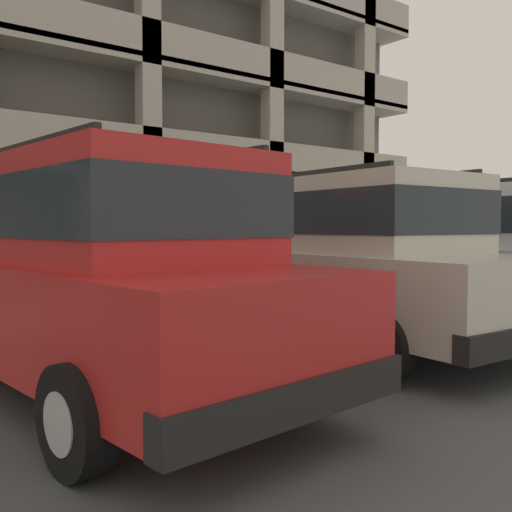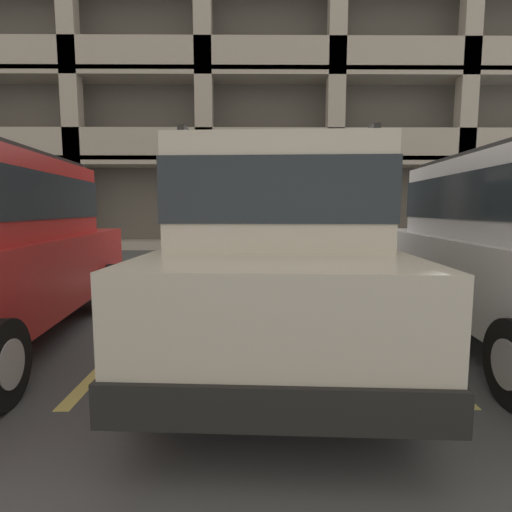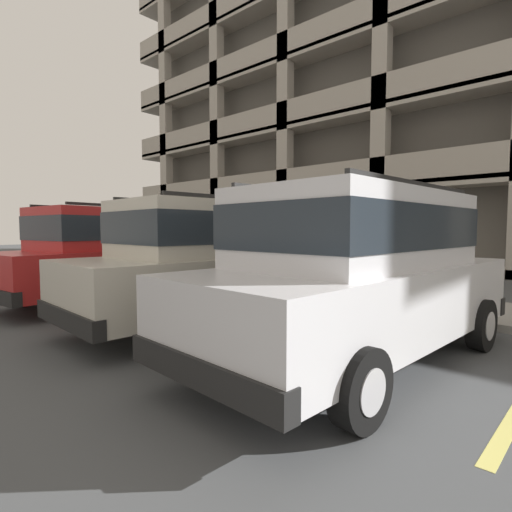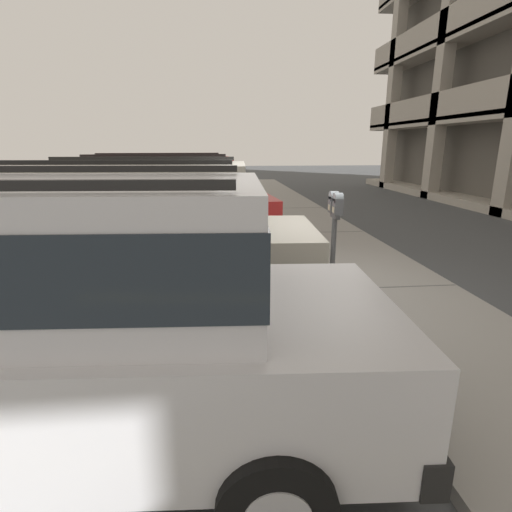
{
  "view_description": "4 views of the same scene",
  "coord_description": "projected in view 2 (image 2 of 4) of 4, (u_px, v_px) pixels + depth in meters",
  "views": [
    {
      "loc": [
        -4.87,
        -7.03,
        1.42
      ],
      "look_at": [
        0.01,
        -0.73,
        1.01
      ],
      "focal_mm": 40.0,
      "sensor_mm": 36.0,
      "label": 1
    },
    {
      "loc": [
        -0.11,
        -6.51,
        1.44
      ],
      "look_at": [
        -0.06,
        -0.65,
        0.75
      ],
      "focal_mm": 28.0,
      "sensor_mm": 36.0,
      "label": 2
    },
    {
      "loc": [
        5.03,
        -6.62,
        1.55
      ],
      "look_at": [
        0.04,
        -1.15,
        1.05
      ],
      "focal_mm": 28.0,
      "sensor_mm": 36.0,
      "label": 3
    },
    {
      "loc": [
        5.47,
        -1.24,
        2.19
      ],
      "look_at": [
        0.33,
        -0.74,
        0.76
      ],
      "focal_mm": 28.0,
      "sensor_mm": 36.0,
      "label": 4
    }
  ],
  "objects": [
    {
      "name": "ground_plane",
      "position": [
        259.0,
        299.0,
        6.64
      ],
      "size": [
        80.0,
        80.0,
        0.1
      ],
      "color": "#444749"
    },
    {
      "name": "sidewalk",
      "position": [
        258.0,
        279.0,
        7.92
      ],
      "size": [
        40.0,
        2.2,
        0.12
      ],
      "color": "gray",
      "rests_on": "ground_plane"
    },
    {
      "name": "parking_stall_lines",
      "position": [
        374.0,
        319.0,
        5.26
      ],
      "size": [
        12.0,
        4.8,
        0.01
      ],
      "color": "#DBD16B",
      "rests_on": "ground_plane"
    },
    {
      "name": "silver_suv",
      "position": [
        277.0,
        243.0,
        4.22
      ],
      "size": [
        2.2,
        4.88,
        2.03
      ],
      "rotation": [
        0.0,
        0.0,
        -0.06
      ],
      "color": "beige",
      "rests_on": "ground_plane"
    },
    {
      "name": "parking_meter_near",
      "position": [
        273.0,
        222.0,
        6.84
      ],
      "size": [
        0.35,
        0.12,
        1.47
      ],
      "color": "#595B60",
      "rests_on": "sidewalk"
    },
    {
      "name": "parking_garage",
      "position": [
        217.0,
        79.0,
        18.71
      ],
      "size": [
        32.0,
        10.0,
        16.25
      ],
      "color": "#5C5851",
      "rests_on": "ground_plane"
    }
  ]
}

